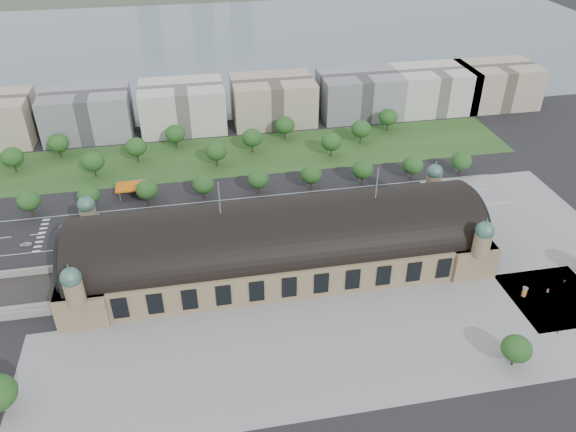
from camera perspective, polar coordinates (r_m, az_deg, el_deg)
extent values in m
plane|color=black|center=(208.33, -0.92, -5.08)|extent=(900.00, 900.00, 0.00)
cube|color=#887854|center=(204.69, -0.93, -3.76)|extent=(150.00, 40.00, 12.00)
cube|color=#887854|center=(206.72, -19.64, -5.61)|extent=(16.00, 43.00, 12.00)
cube|color=#887854|center=(223.69, 16.24, -1.70)|extent=(16.00, 43.00, 12.00)
cylinder|color=black|center=(201.15, -0.95, -2.39)|extent=(144.00, 37.60, 37.60)
cylinder|color=black|center=(203.35, -21.71, -3.98)|extent=(1.20, 32.00, 32.00)
cylinder|color=black|center=(222.05, 17.94, 0.18)|extent=(1.20, 32.00, 32.00)
cylinder|color=#887854|center=(218.21, -19.56, -0.16)|extent=(6.00, 6.00, 8.00)
sphere|color=#426B5E|center=(215.42, -19.83, 1.07)|extent=(6.40, 6.40, 6.40)
cone|color=#426B5E|center=(213.46, -20.02, 1.98)|extent=(1.00, 1.00, 2.50)
cylinder|color=#887854|center=(234.35, 14.51, 3.18)|extent=(6.00, 6.00, 8.00)
sphere|color=#426B5E|center=(231.76, 14.69, 4.36)|extent=(6.40, 6.40, 6.40)
cone|color=#426B5E|center=(229.94, 14.83, 5.23)|extent=(1.00, 1.00, 2.50)
cylinder|color=#887854|center=(184.48, -20.88, -7.19)|extent=(6.00, 6.00, 8.00)
sphere|color=#426B5E|center=(181.18, -21.22, -5.85)|extent=(6.40, 6.40, 6.40)
cone|color=#426B5E|center=(178.84, -21.47, -4.85)|extent=(1.00, 1.00, 2.50)
cylinder|color=#887854|center=(203.31, 19.09, -2.67)|extent=(6.00, 6.00, 8.00)
sphere|color=#426B5E|center=(200.32, 19.37, -1.39)|extent=(6.40, 6.40, 6.40)
cone|color=#426B5E|center=(198.21, 19.58, -0.44)|extent=(1.00, 1.00, 2.50)
cylinder|color=#59595B|center=(188.70, -6.99, 1.80)|extent=(0.50, 0.50, 12.00)
cylinder|color=#59595B|center=(198.57, 9.02, 3.32)|extent=(0.50, 0.50, 12.00)
cube|color=gray|center=(178.20, 4.86, -13.30)|extent=(190.00, 48.00, 0.12)
cube|color=gray|center=(244.18, 23.65, -1.88)|extent=(56.00, 100.00, 0.12)
cube|color=black|center=(237.58, -7.26, -0.03)|extent=(260.00, 26.00, 0.10)
cube|color=#25491D|center=(285.54, -7.15, 5.99)|extent=(300.00, 45.00, 0.10)
cube|color=#CD630C|center=(257.17, -15.56, 2.92)|extent=(14.00, 9.00, 0.70)
cube|color=#59595B|center=(263.68, -14.98, 3.02)|extent=(7.00, 5.00, 3.20)
cylinder|color=#59595B|center=(261.80, -16.64, 2.66)|extent=(0.50, 0.50, 4.40)
cylinder|color=#59595B|center=(260.63, -14.25, 2.92)|extent=(0.50, 0.50, 4.40)
cylinder|color=#59595B|center=(256.27, -16.72, 1.95)|extent=(0.50, 0.50, 4.40)
cylinder|color=#59595B|center=(255.08, -14.29, 2.21)|extent=(0.50, 0.50, 4.40)
cube|color=slate|center=(478.09, -7.39, 17.16)|extent=(700.00, 320.00, 0.08)
cube|color=gray|center=(321.25, -19.69, 9.80)|extent=(45.00, 32.00, 24.00)
cube|color=#BBBAB1|center=(316.90, -10.66, 10.87)|extent=(45.00, 32.00, 24.00)
cube|color=tan|center=(320.39, -1.54, 11.67)|extent=(45.00, 32.00, 24.00)
cube|color=gray|center=(331.47, 7.22, 12.17)|extent=(45.00, 32.00, 24.00)
cube|color=#BBBAB1|center=(347.35, 14.50, 12.38)|extent=(45.00, 32.00, 24.00)
cube|color=tan|center=(365.56, 20.36, 12.40)|extent=(45.00, 32.00, 24.00)
cylinder|color=#2D2116|center=(258.42, -24.58, 0.44)|extent=(0.70, 0.70, 4.32)
ellipsoid|color=#1F4017|center=(255.88, -24.85, 1.44)|extent=(9.60, 9.60, 8.16)
cylinder|color=#2D2116|center=(253.10, -19.37, 1.00)|extent=(0.70, 0.70, 4.32)
ellipsoid|color=#1F4017|center=(250.50, -19.59, 2.02)|extent=(9.60, 9.60, 8.16)
cylinder|color=#2D2116|center=(249.97, -13.97, 1.57)|extent=(0.70, 0.70, 4.32)
ellipsoid|color=#1F4017|center=(247.35, -14.13, 2.61)|extent=(9.60, 9.60, 8.16)
cylinder|color=#2D2116|center=(249.13, -8.49, 2.14)|extent=(0.70, 0.70, 4.32)
ellipsoid|color=#1F4017|center=(246.50, -8.59, 3.19)|extent=(9.60, 9.60, 8.16)
cylinder|color=#2D2116|center=(250.60, -3.02, 2.68)|extent=(0.70, 0.70, 4.32)
ellipsoid|color=#1F4017|center=(247.98, -3.05, 3.73)|extent=(9.60, 9.60, 8.16)
cylinder|color=#2D2116|center=(254.33, 2.35, 3.19)|extent=(0.70, 0.70, 4.32)
ellipsoid|color=#1F4017|center=(251.75, 2.37, 4.23)|extent=(9.60, 9.60, 8.16)
cylinder|color=#2D2116|center=(260.23, 7.52, 3.66)|extent=(0.70, 0.70, 4.32)
ellipsoid|color=#1F4017|center=(257.71, 7.60, 4.68)|extent=(9.60, 9.60, 8.16)
cylinder|color=#2D2116|center=(268.16, 12.43, 4.07)|extent=(0.70, 0.70, 4.32)
ellipsoid|color=#1F4017|center=(265.71, 12.56, 5.06)|extent=(9.60, 9.60, 8.16)
cylinder|color=#2D2116|center=(277.94, 17.03, 4.43)|extent=(0.70, 0.70, 4.32)
ellipsoid|color=#1F4017|center=(275.57, 17.20, 5.39)|extent=(9.60, 9.60, 8.16)
cylinder|color=#2D2116|center=(298.03, -25.96, 4.45)|extent=(0.70, 0.70, 4.68)
ellipsoid|color=#1F4017|center=(295.65, -26.22, 5.41)|extent=(10.40, 10.40, 8.84)
cylinder|color=#2D2116|center=(303.82, -22.09, 5.94)|extent=(0.70, 0.70, 4.68)
ellipsoid|color=#1F4017|center=(301.49, -22.31, 6.91)|extent=(10.40, 10.40, 8.84)
cylinder|color=#2D2116|center=(279.08, -18.97, 4.22)|extent=(0.70, 0.70, 4.68)
ellipsoid|color=#1F4017|center=(276.54, -19.18, 5.26)|extent=(10.40, 10.40, 8.84)
cylinder|color=#2D2116|center=(287.27, -15.02, 5.77)|extent=(0.70, 0.70, 4.68)
ellipsoid|color=#1F4017|center=(284.80, -15.18, 6.79)|extent=(10.40, 10.40, 8.84)
cylinder|color=#2D2116|center=(296.94, -11.28, 7.20)|extent=(0.70, 0.70, 4.68)
ellipsoid|color=#1F4017|center=(294.55, -11.40, 8.20)|extent=(10.40, 10.40, 8.84)
cylinder|color=#2D2116|center=(275.53, -7.22, 5.48)|extent=(0.70, 0.70, 4.68)
ellipsoid|color=#1F4017|center=(272.96, -7.31, 6.54)|extent=(10.40, 10.40, 8.84)
cylinder|color=#2D2116|center=(287.62, -3.62, 6.92)|extent=(0.70, 0.70, 4.68)
ellipsoid|color=#1F4017|center=(285.15, -3.66, 7.95)|extent=(10.40, 10.40, 8.84)
cylinder|color=#2D2116|center=(300.90, -0.31, 8.22)|extent=(0.70, 0.70, 4.68)
ellipsoid|color=#1F4017|center=(298.54, -0.31, 9.22)|extent=(10.40, 10.40, 8.84)
cylinder|color=#2D2116|center=(283.64, 4.38, 6.50)|extent=(0.70, 0.70, 4.68)
ellipsoid|color=#1F4017|center=(281.14, 4.43, 7.54)|extent=(10.40, 10.40, 8.84)
cylinder|color=#2D2116|center=(299.03, 7.36, 7.77)|extent=(0.70, 0.70, 4.68)
ellipsoid|color=#1F4017|center=(296.67, 7.44, 8.77)|extent=(10.40, 10.40, 8.84)
cylinder|color=#2D2116|center=(315.28, 10.06, 8.90)|extent=(0.70, 0.70, 4.68)
ellipsoid|color=#1F4017|center=(313.04, 10.16, 9.86)|extent=(10.40, 10.40, 8.84)
cylinder|color=#2D2116|center=(178.13, -27.06, -16.93)|extent=(0.70, 0.70, 4.68)
cylinder|color=#2D2116|center=(184.30, 21.88, -13.44)|extent=(0.70, 0.70, 3.96)
ellipsoid|color=#1F4017|center=(181.01, 22.20, -12.37)|extent=(9.00, 9.00, 7.65)
imported|color=silver|center=(240.63, -25.10, -2.61)|extent=(4.46, 1.89, 1.51)
imported|color=#979AA0|center=(248.74, -19.17, 0.07)|extent=(4.84, 1.96, 1.56)
imported|color=black|center=(235.17, -15.29, -1.24)|extent=(5.22, 2.81, 1.39)
imported|color=maroon|center=(237.99, -12.17, -0.28)|extent=(5.50, 2.40, 1.57)
imported|color=#192947|center=(240.42, 1.87, 0.91)|extent=(4.88, 2.16, 1.63)
imported|color=#BEBDC0|center=(252.83, 13.01, 1.71)|extent=(4.92, 2.30, 1.36)
imported|color=black|center=(232.29, -21.91, -3.10)|extent=(4.84, 3.10, 1.51)
imported|color=maroon|center=(230.42, -19.76, -2.89)|extent=(5.99, 5.29, 1.54)
imported|color=#181A45|center=(226.71, -14.57, -2.49)|extent=(5.84, 5.37, 1.64)
imported|color=#585B5F|center=(223.24, -11.58, -2.70)|extent=(4.38, 2.98, 1.38)
imported|color=silver|center=(223.83, -13.79, -2.92)|extent=(4.28, 3.58, 1.38)
imported|color=gray|center=(226.36, -12.28, -2.23)|extent=(5.44, 5.04, 1.42)
imported|color=black|center=(222.98, -9.13, -2.45)|extent=(5.06, 3.76, 1.36)
imported|color=red|center=(230.75, -5.48, -0.50)|extent=(12.25, 3.42, 3.38)
imported|color=silver|center=(231.38, -3.34, -0.27)|extent=(12.63, 3.01, 3.51)
imported|color=silver|center=(239.98, 7.25, 0.79)|extent=(11.81, 3.48, 3.25)
cylinder|color=#D03442|center=(210.64, 22.88, -7.14)|extent=(1.55, 1.55, 3.33)
cylinder|color=#59595B|center=(209.57, 22.99, -6.76)|extent=(1.89, 1.89, 0.28)
imported|color=gray|center=(223.01, 26.28, -5.95)|extent=(0.44, 0.76, 1.55)
imported|color=gray|center=(200.74, 25.71, -10.55)|extent=(1.14, 0.89, 1.63)
imported|color=gray|center=(215.86, 24.89, -6.87)|extent=(0.94, 1.07, 1.90)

